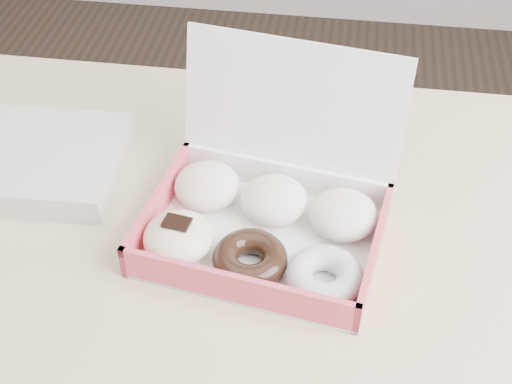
# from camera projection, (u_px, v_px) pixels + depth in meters

# --- Properties ---
(table) EXTENTS (1.20, 0.80, 0.75)m
(table) POSITION_uv_depth(u_px,v_px,m) (139.00, 286.00, 0.93)
(table) COLOR #CFBA88
(table) RESTS_ON ground
(donut_box) EXTENTS (0.32, 0.29, 0.21)m
(donut_box) POSITION_uv_depth(u_px,v_px,m) (264.00, 214.00, 0.87)
(donut_box) COLOR white
(donut_box) RESTS_ON table
(newspapers) EXTENTS (0.25, 0.20, 0.04)m
(newspapers) POSITION_uv_depth(u_px,v_px,m) (32.00, 160.00, 0.97)
(newspapers) COLOR silver
(newspapers) RESTS_ON table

